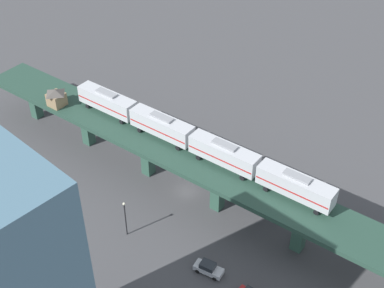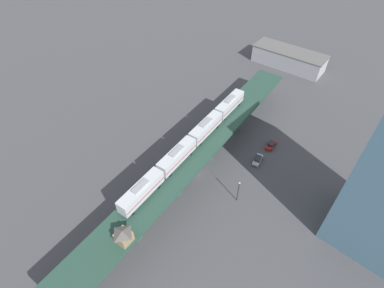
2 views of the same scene
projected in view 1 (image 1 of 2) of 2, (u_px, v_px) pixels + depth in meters
name	position (u px, v px, depth m)	size (l,w,h in m)	color
ground_plane	(186.00, 192.00, 93.02)	(400.00, 400.00, 0.00)	#424244
elevated_viaduct	(185.00, 160.00, 88.75)	(19.21, 92.35, 8.26)	#244135
subway_train	(192.00, 139.00, 87.14)	(8.68, 49.78, 4.45)	silver
signal_hut	(56.00, 97.00, 98.39)	(3.58, 3.58, 3.40)	#8C7251
street_car_silver	(208.00, 268.00, 78.69)	(2.84, 4.71, 1.89)	#B7BABF
delivery_truck	(261.00, 192.00, 90.28)	(5.00, 7.49, 3.20)	#333338
street_lamp	(125.00, 216.00, 82.69)	(0.44, 0.44, 6.94)	black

